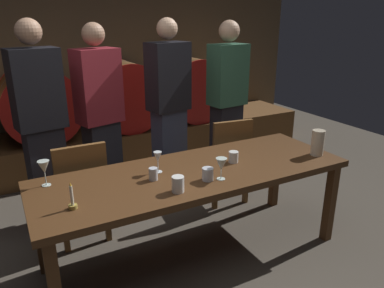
{
  "coord_description": "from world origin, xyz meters",
  "views": [
    {
      "loc": [
        -0.9,
        -2.05,
        1.81
      ],
      "look_at": [
        0.41,
        0.39,
        0.84
      ],
      "focal_mm": 34.43,
      "sensor_mm": 36.0,
      "label": 1
    }
  ],
  "objects_px": {
    "guest_center_right": "(169,112)",
    "cup_far_left": "(153,174)",
    "wine_barrel_far_right": "(187,88)",
    "cup_far_right": "(233,157)",
    "guest_far_left": "(42,129)",
    "wine_glass_right": "(221,165)",
    "pitcher": "(318,143)",
    "wine_barrel_center_left": "(39,103)",
    "chair_left": "(81,187)",
    "wine_glass_left": "(44,168)",
    "cup_center_left": "(178,184)",
    "chair_right": "(227,157)",
    "guest_center_left": "(101,120)",
    "wine_glass_center": "(158,158)",
    "dining_table": "(195,179)",
    "cup_center_right": "(208,174)",
    "candle_center": "(72,202)",
    "wine_barrel_center_right": "(122,94)",
    "guest_far_right": "(227,104)"
  },
  "relations": [
    {
      "from": "dining_table",
      "to": "guest_far_right",
      "type": "distance_m",
      "value": 1.41
    },
    {
      "from": "wine_barrel_center_right",
      "to": "candle_center",
      "type": "xyz_separation_m",
      "value": [
        -1.12,
        -2.47,
        -0.08
      ]
    },
    {
      "from": "candle_center",
      "to": "wine_glass_right",
      "type": "xyz_separation_m",
      "value": [
        0.99,
        -0.06,
        0.06
      ]
    },
    {
      "from": "wine_barrel_center_left",
      "to": "guest_center_right",
      "type": "xyz_separation_m",
      "value": [
        1.04,
        -1.32,
        0.07
      ]
    },
    {
      "from": "chair_left",
      "to": "cup_far_left",
      "type": "distance_m",
      "value": 0.78
    },
    {
      "from": "pitcher",
      "to": "wine_glass_left",
      "type": "bearing_deg",
      "value": 167.75
    },
    {
      "from": "cup_far_left",
      "to": "cup_far_right",
      "type": "relative_size",
      "value": 1.0
    },
    {
      "from": "guest_far_left",
      "to": "wine_glass_right",
      "type": "distance_m",
      "value": 1.55
    },
    {
      "from": "guest_center_left",
      "to": "wine_glass_center",
      "type": "relative_size",
      "value": 11.16
    },
    {
      "from": "guest_far_left",
      "to": "candle_center",
      "type": "distance_m",
      "value": 1.13
    },
    {
      "from": "guest_far_left",
      "to": "pitcher",
      "type": "bearing_deg",
      "value": 139.65
    },
    {
      "from": "wine_barrel_center_left",
      "to": "chair_left",
      "type": "relative_size",
      "value": 0.97
    },
    {
      "from": "chair_left",
      "to": "cup_far_left",
      "type": "relative_size",
      "value": 10.04
    },
    {
      "from": "guest_center_right",
      "to": "cup_far_left",
      "type": "distance_m",
      "value": 1.17
    },
    {
      "from": "chair_right",
      "to": "wine_glass_right",
      "type": "xyz_separation_m",
      "value": [
        -0.62,
        -0.85,
        0.34
      ]
    },
    {
      "from": "chair_left",
      "to": "wine_glass_center",
      "type": "xyz_separation_m",
      "value": [
        0.47,
        -0.51,
        0.35
      ]
    },
    {
      "from": "guest_center_left",
      "to": "pitcher",
      "type": "xyz_separation_m",
      "value": [
        1.43,
        -1.26,
        -0.07
      ]
    },
    {
      "from": "guest_far_right",
      "to": "cup_far_right",
      "type": "bearing_deg",
      "value": 52.89
    },
    {
      "from": "wine_barrel_far_right",
      "to": "candle_center",
      "type": "height_order",
      "value": "wine_barrel_far_right"
    },
    {
      "from": "cup_center_left",
      "to": "cup_center_right",
      "type": "xyz_separation_m",
      "value": [
        0.26,
        0.06,
        -0.01
      ]
    },
    {
      "from": "chair_left",
      "to": "wine_glass_center",
      "type": "bearing_deg",
      "value": 132.81
    },
    {
      "from": "chair_left",
      "to": "cup_center_right",
      "type": "height_order",
      "value": "chair_left"
    },
    {
      "from": "wine_barrel_center_right",
      "to": "cup_center_right",
      "type": "relative_size",
      "value": 9.51
    },
    {
      "from": "wine_glass_left",
      "to": "cup_center_left",
      "type": "bearing_deg",
      "value": -34.22
    },
    {
      "from": "guest_center_right",
      "to": "pitcher",
      "type": "xyz_separation_m",
      "value": [
        0.78,
        -1.18,
        -0.09
      ]
    },
    {
      "from": "wine_barrel_center_left",
      "to": "guest_center_right",
      "type": "distance_m",
      "value": 1.68
    },
    {
      "from": "chair_right",
      "to": "guest_center_right",
      "type": "height_order",
      "value": "guest_center_right"
    },
    {
      "from": "wine_barrel_center_right",
      "to": "chair_right",
      "type": "relative_size",
      "value": 0.97
    },
    {
      "from": "chair_right",
      "to": "wine_glass_left",
      "type": "height_order",
      "value": "wine_glass_left"
    },
    {
      "from": "chair_left",
      "to": "guest_center_left",
      "type": "xyz_separation_m",
      "value": [
        0.32,
        0.45,
        0.41
      ]
    },
    {
      "from": "pitcher",
      "to": "wine_glass_center",
      "type": "height_order",
      "value": "pitcher"
    },
    {
      "from": "wine_barrel_far_right",
      "to": "cup_far_right",
      "type": "relative_size",
      "value": 9.79
    },
    {
      "from": "chair_left",
      "to": "wine_glass_left",
      "type": "relative_size",
      "value": 4.98
    },
    {
      "from": "wine_barrel_center_right",
      "to": "cup_far_left",
      "type": "xyz_separation_m",
      "value": [
        -0.54,
        -2.32,
        -0.08
      ]
    },
    {
      "from": "guest_center_left",
      "to": "cup_far_left",
      "type": "distance_m",
      "value": 1.08
    },
    {
      "from": "chair_right",
      "to": "cup_center_right",
      "type": "distance_m",
      "value": 1.12
    },
    {
      "from": "cup_far_left",
      "to": "guest_center_right",
      "type": "bearing_deg",
      "value": 59.65
    },
    {
      "from": "guest_far_left",
      "to": "wine_barrel_center_left",
      "type": "bearing_deg",
      "value": -105.14
    },
    {
      "from": "guest_center_right",
      "to": "cup_center_right",
      "type": "bearing_deg",
      "value": 67.3
    },
    {
      "from": "guest_center_right",
      "to": "cup_far_right",
      "type": "height_order",
      "value": "guest_center_right"
    },
    {
      "from": "pitcher",
      "to": "wine_glass_center",
      "type": "bearing_deg",
      "value": 167.21
    },
    {
      "from": "wine_barrel_center_right",
      "to": "chair_right",
      "type": "height_order",
      "value": "wine_barrel_center_right"
    },
    {
      "from": "wine_barrel_far_right",
      "to": "cup_far_left",
      "type": "relative_size",
      "value": 9.74
    },
    {
      "from": "dining_table",
      "to": "chair_left",
      "type": "relative_size",
      "value": 2.65
    },
    {
      "from": "chair_right",
      "to": "cup_center_right",
      "type": "height_order",
      "value": "chair_right"
    },
    {
      "from": "wine_barrel_center_left",
      "to": "chair_right",
      "type": "relative_size",
      "value": 0.97
    },
    {
      "from": "chair_right",
      "to": "wine_glass_right",
      "type": "distance_m",
      "value": 1.11
    },
    {
      "from": "cup_far_right",
      "to": "pitcher",
      "type": "bearing_deg",
      "value": -15.42
    },
    {
      "from": "wine_barrel_center_right",
      "to": "chair_left",
      "type": "height_order",
      "value": "wine_barrel_center_right"
    },
    {
      "from": "wine_glass_right",
      "to": "guest_center_left",
      "type": "bearing_deg",
      "value": 110.8
    }
  ]
}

